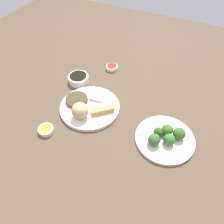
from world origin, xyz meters
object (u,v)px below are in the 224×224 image
(main_plate, at_px, (90,107))
(sauce_ramekin_hot_mustard, at_px, (46,130))
(broccoli_plate, at_px, (165,139))
(sauce_ramekin_sweet_and_sour, at_px, (112,67))
(soy_sauce_bowl, at_px, (79,79))

(main_plate, relative_size, sauce_ramekin_hot_mustard, 4.25)
(broccoli_plate, distance_m, sauce_ramekin_sweet_and_sour, 0.52)
(main_plate, xyz_separation_m, soy_sauce_bowl, (0.15, -0.14, 0.01))
(sauce_ramekin_hot_mustard, xyz_separation_m, sauce_ramekin_sweet_and_sour, (-0.06, -0.51, 0.00))
(main_plate, relative_size, sauce_ramekin_sweet_and_sour, 4.25)
(broccoli_plate, distance_m, soy_sauce_bowl, 0.53)
(sauce_ramekin_sweet_and_sour, bearing_deg, sauce_ramekin_hot_mustard, 83.35)
(main_plate, height_order, soy_sauce_bowl, soy_sauce_bowl)
(sauce_ramekin_sweet_and_sour, bearing_deg, soy_sauce_bowl, 58.05)
(sauce_ramekin_sweet_and_sour, bearing_deg, main_plate, 97.18)
(broccoli_plate, relative_size, soy_sauce_bowl, 2.31)
(broccoli_plate, relative_size, sauce_ramekin_hot_mustard, 3.73)
(main_plate, bearing_deg, soy_sauce_bowl, -44.09)
(main_plate, bearing_deg, sauce_ramekin_sweet_and_sour, -82.82)
(sauce_ramekin_hot_mustard, relative_size, sauce_ramekin_sweet_and_sour, 1.00)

